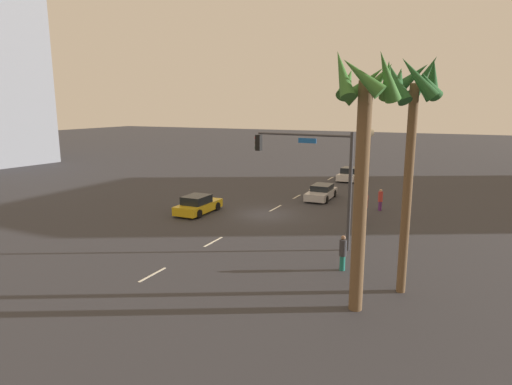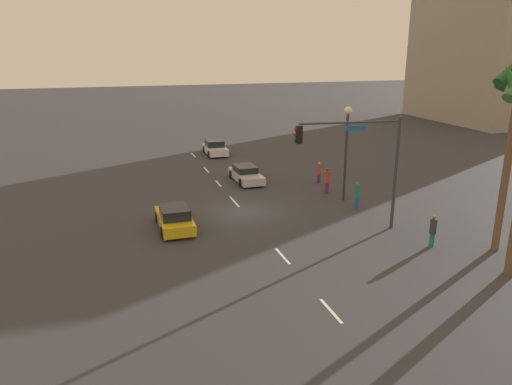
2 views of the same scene
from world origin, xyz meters
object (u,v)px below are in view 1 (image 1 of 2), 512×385
car_2 (321,192)px  palm_tree_0 (364,130)px  car_0 (349,175)px  pedestrian_2 (380,199)px  traffic_signal (316,168)px  pedestrian_3 (357,217)px  car_1 (198,205)px  palm_tree_1 (413,111)px  pedestrian_1 (365,204)px  streetlamp (369,159)px  pedestrian_0 (343,252)px

car_2 → palm_tree_0: size_ratio=0.44×
car_0 → pedestrian_2: bearing=23.0°
traffic_signal → pedestrian_3: size_ratio=3.58×
traffic_signal → car_1: bearing=-108.7°
traffic_signal → palm_tree_1: (4.74, 5.46, 3.22)m
car_1 → pedestrian_1: bearing=108.7°
streetlamp → pedestrian_0: size_ratio=3.65×
pedestrian_0 → car_1: bearing=-118.1°
pedestrian_1 → palm_tree_0: size_ratio=0.19×
pedestrian_0 → pedestrian_1: pedestrian_1 is taller
car_1 → streetlamp: (-2.11, 12.07, 3.88)m
car_2 → car_0: bearing=-179.5°
pedestrian_1 → traffic_signal: bearing=-11.0°
pedestrian_1 → pedestrian_2: bearing=167.4°
car_0 → pedestrian_3: pedestrian_3 is taller
car_2 → pedestrian_1: (4.91, 4.72, 0.41)m
palm_tree_1 → car_2: bearing=-152.9°
car_2 → pedestrian_0: (15.65, 5.82, 0.35)m
palm_tree_1 → palm_tree_0: bearing=-29.4°
car_1 → pedestrian_2: pedestrian_2 is taller
pedestrian_2 → pedestrian_3: (6.66, -0.31, 0.10)m
car_1 → palm_tree_0: palm_tree_0 is taller
car_2 → pedestrian_3: size_ratio=2.41×
pedestrian_1 → pedestrian_2: pedestrian_1 is taller
traffic_signal → car_0: bearing=-171.6°
traffic_signal → pedestrian_2: traffic_signal is taller
pedestrian_2 → pedestrian_3: size_ratio=0.92×
car_2 → palm_tree_1: palm_tree_1 is taller
pedestrian_2 → palm_tree_1: bearing=12.9°
car_2 → streetlamp: bearing=37.3°
pedestrian_0 → palm_tree_1: (1.41, 2.93, 6.79)m
car_1 → pedestrian_0: size_ratio=2.39×
streetlamp → pedestrian_0: bearing=4.3°
traffic_signal → pedestrian_1: traffic_signal is taller
pedestrian_0 → palm_tree_0: (3.90, 1.52, 6.14)m
traffic_signal → car_2: bearing=-165.1°
streetlamp → palm_tree_0: palm_tree_0 is taller
car_2 → car_1: bearing=-38.0°
pedestrian_3 → palm_tree_0: palm_tree_0 is taller
traffic_signal → pedestrian_2: bearing=168.6°
palm_tree_0 → car_2: bearing=-159.4°
palm_tree_0 → palm_tree_1: palm_tree_1 is taller
car_0 → palm_tree_0: palm_tree_0 is taller
pedestrian_1 → streetlamp: bearing=13.0°
car_1 → palm_tree_1: (8.20, 15.66, 7.10)m
car_1 → traffic_signal: size_ratio=0.65×
streetlamp → palm_tree_0: 13.24m
streetlamp → pedestrian_3: 4.09m
pedestrian_2 → car_1: bearing=-61.3°
car_0 → car_1: 20.66m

